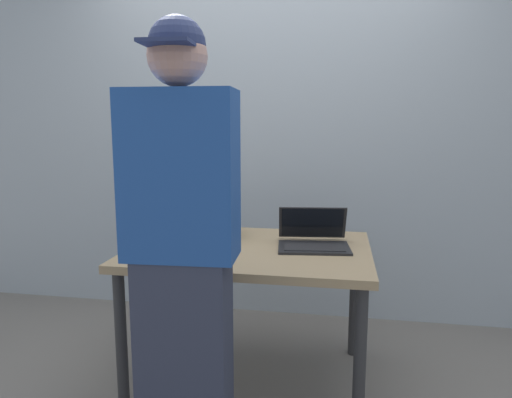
{
  "coord_description": "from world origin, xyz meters",
  "views": [
    {
      "loc": [
        0.43,
        -2.27,
        1.36
      ],
      "look_at": [
        0.03,
        0.0,
        0.98
      ],
      "focal_mm": 32.53,
      "sensor_mm": 36.0,
      "label": 1
    }
  ],
  "objects": [
    {
      "name": "beer_bottle_amber",
      "position": [
        -0.13,
        0.17,
        0.87
      ],
      "size": [
        0.07,
        0.07,
        0.34
      ],
      "color": "#333333",
      "rests_on": "desk"
    },
    {
      "name": "beer_bottle_brown",
      "position": [
        -0.17,
        0.27,
        0.86
      ],
      "size": [
        0.07,
        0.07,
        0.33
      ],
      "color": "brown",
      "rests_on": "desk"
    },
    {
      "name": "ground_plane",
      "position": [
        0.0,
        0.0,
        0.0
      ],
      "size": [
        8.0,
        8.0,
        0.0
      ],
      "primitive_type": "plane",
      "color": "slate",
      "rests_on": "ground"
    },
    {
      "name": "back_wall",
      "position": [
        0.0,
        0.97,
        1.3
      ],
      "size": [
        6.0,
        0.1,
        2.6
      ],
      "primitive_type": "cube",
      "color": "#99A3AD",
      "rests_on": "ground"
    },
    {
      "name": "person_figure",
      "position": [
        -0.12,
        -0.7,
        0.89
      ],
      "size": [
        0.41,
        0.3,
        1.72
      ],
      "color": "#2D3347",
      "rests_on": "ground"
    },
    {
      "name": "beer_bottle_green",
      "position": [
        -0.2,
        0.1,
        0.84
      ],
      "size": [
        0.07,
        0.07,
        0.29
      ],
      "color": "#1E5123",
      "rests_on": "desk"
    },
    {
      "name": "laptop",
      "position": [
        0.32,
        0.07,
        0.77
      ],
      "size": [
        0.39,
        0.37,
        0.19
      ],
      "color": "black",
      "rests_on": "desk"
    },
    {
      "name": "desk",
      "position": [
        0.0,
        0.0,
        0.65
      ],
      "size": [
        1.21,
        0.88,
        0.73
      ],
      "color": "#9E8460",
      "rests_on": "ground"
    }
  ]
}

